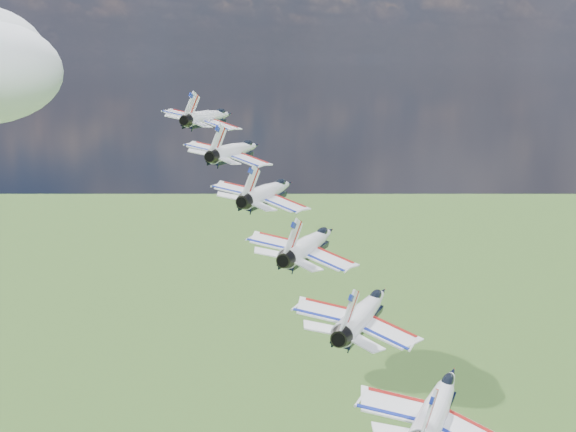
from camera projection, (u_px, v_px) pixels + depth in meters
The scene contains 6 objects.
jet_0 at pixel (209, 117), 110.26m from camera, with size 10.31×15.27×4.56m, color white, non-canonical shape.
jet_1 at pixel (236, 150), 99.81m from camera, with size 10.31×15.27×4.56m, color white, non-canonical shape.
jet_2 at pixel (269, 192), 89.36m from camera, with size 10.31×15.27×4.56m, color white, non-canonical shape.
jet_3 at pixel (310, 244), 78.91m from camera, with size 10.31×15.27×4.56m, color silver, non-canonical shape.
jet_4 at pixel (364, 312), 68.46m from camera, with size 10.31×15.27×4.56m, color white, non-canonical shape.
jet_5 at pixel (438, 404), 58.01m from camera, with size 10.31×15.27×4.56m, color white, non-canonical shape.
Camera 1 is at (40.03, -56.87, 164.86)m, focal length 50.00 mm.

